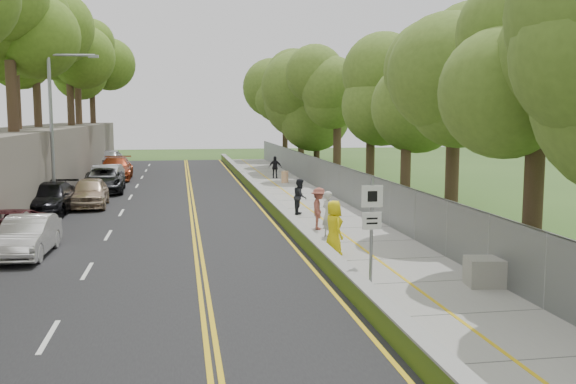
# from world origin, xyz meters

# --- Properties ---
(ground) EXTENTS (140.00, 140.00, 0.00)m
(ground) POSITION_xyz_m (0.00, 0.00, 0.00)
(ground) COLOR #33511E
(ground) RESTS_ON ground
(road) EXTENTS (11.20, 66.00, 0.04)m
(road) POSITION_xyz_m (-5.40, 15.00, 0.02)
(road) COLOR black
(road) RESTS_ON ground
(sidewalk) EXTENTS (4.20, 66.00, 0.05)m
(sidewalk) POSITION_xyz_m (2.55, 15.00, 0.03)
(sidewalk) COLOR gray
(sidewalk) RESTS_ON ground
(jersey_barrier) EXTENTS (0.42, 66.00, 0.60)m
(jersey_barrier) POSITION_xyz_m (0.25, 15.00, 0.30)
(jersey_barrier) COLOR #9CEF23
(jersey_barrier) RESTS_ON ground
(rock_embankment) EXTENTS (5.00, 66.00, 4.00)m
(rock_embankment) POSITION_xyz_m (-13.50, 15.00, 2.00)
(rock_embankment) COLOR #595147
(rock_embankment) RESTS_ON ground
(chainlink_fence) EXTENTS (0.04, 66.00, 2.00)m
(chainlink_fence) POSITION_xyz_m (4.65, 15.00, 1.00)
(chainlink_fence) COLOR slate
(chainlink_fence) RESTS_ON ground
(trees_embankment) EXTENTS (6.40, 66.00, 13.00)m
(trees_embankment) POSITION_xyz_m (-13.00, 15.00, 10.50)
(trees_embankment) COLOR #587F21
(trees_embankment) RESTS_ON rock_embankment
(trees_fenceside) EXTENTS (7.00, 66.00, 14.00)m
(trees_fenceside) POSITION_xyz_m (7.00, 15.00, 7.00)
(trees_fenceside) COLOR #587827
(trees_fenceside) RESTS_ON ground
(streetlight) EXTENTS (2.52, 0.22, 8.00)m
(streetlight) POSITION_xyz_m (-10.46, 14.00, 4.64)
(streetlight) COLOR gray
(streetlight) RESTS_ON ground
(signpost) EXTENTS (0.62, 0.09, 3.10)m
(signpost) POSITION_xyz_m (1.05, -3.02, 1.96)
(signpost) COLOR gray
(signpost) RESTS_ON sidewalk
(construction_barrel) EXTENTS (0.51, 0.51, 0.83)m
(construction_barrel) POSITION_xyz_m (3.00, 24.20, 0.47)
(construction_barrel) COLOR orange
(construction_barrel) RESTS_ON sidewalk
(concrete_block) EXTENTS (1.31, 1.06, 0.80)m
(concrete_block) POSITION_xyz_m (4.30, -3.67, 0.45)
(concrete_block) COLOR gray
(concrete_block) RESTS_ON sidewalk
(car_1) EXTENTS (1.59, 4.22, 1.38)m
(car_1) POSITION_xyz_m (-9.50, 2.55, 0.73)
(car_1) COLOR silver
(car_1) RESTS_ON road
(car_2) EXTENTS (2.47, 4.91, 1.33)m
(car_2) POSITION_xyz_m (-10.60, 4.16, 0.71)
(car_2) COLOR maroon
(car_2) RESTS_ON road
(car_3) EXTENTS (2.43, 5.31, 1.51)m
(car_3) POSITION_xyz_m (-10.60, 12.19, 0.79)
(car_3) COLOR black
(car_3) RESTS_ON road
(car_4) EXTENTS (2.02, 4.59, 1.54)m
(car_4) POSITION_xyz_m (-9.00, 14.35, 0.81)
(car_4) COLOR tan
(car_4) RESTS_ON road
(car_5) EXTENTS (2.00, 4.94, 1.59)m
(car_5) POSITION_xyz_m (-9.00, 22.05, 0.84)
(car_5) COLOR #AEB0B6
(car_5) RESTS_ON road
(car_6) EXTENTS (2.74, 5.51, 1.50)m
(car_6) POSITION_xyz_m (-9.00, 20.58, 0.79)
(car_6) COLOR black
(car_6) RESTS_ON road
(car_7) EXTENTS (2.45, 5.80, 1.67)m
(car_7) POSITION_xyz_m (-9.00, 28.47, 0.87)
(car_7) COLOR #9E3F20
(car_7) RESTS_ON road
(car_8) EXTENTS (2.28, 4.97, 1.65)m
(car_8) POSITION_xyz_m (-10.60, 39.83, 0.87)
(car_8) COLOR silver
(car_8) RESTS_ON road
(painter_0) EXTENTS (0.77, 1.02, 1.89)m
(painter_0) POSITION_xyz_m (0.93, 1.00, 1.00)
(painter_0) COLOR yellow
(painter_0) RESTS_ON sidewalk
(painter_1) EXTENTS (0.67, 0.79, 1.85)m
(painter_1) POSITION_xyz_m (1.45, 4.07, 0.98)
(painter_1) COLOR beige
(painter_1) RESTS_ON sidewalk
(painter_2) EXTENTS (0.88, 1.00, 1.73)m
(painter_2) POSITION_xyz_m (1.45, 10.06, 0.91)
(painter_2) COLOR black
(painter_2) RESTS_ON sidewalk
(painter_3) EXTENTS (0.91, 1.27, 1.78)m
(painter_3) POSITION_xyz_m (1.45, 5.81, 0.94)
(painter_3) COLOR #964C3E
(painter_3) RESTS_ON sidewalk
(person_far) EXTENTS (1.04, 0.59, 1.67)m
(person_far) POSITION_xyz_m (2.80, 27.49, 0.88)
(person_far) COLOR black
(person_far) RESTS_ON sidewalk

